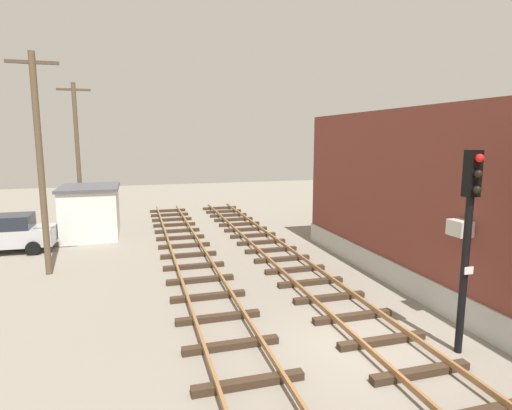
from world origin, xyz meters
TOP-DOWN VIEW (x-y plane):
  - ground_plane at (0.00, 0.00)m, footprint 80.00×80.00m
  - track_near_building at (0.53, -0.00)m, footprint 2.50×44.93m
  - track_centre at (-3.30, -0.00)m, footprint 2.50×44.93m
  - signal_mast at (2.14, -0.90)m, footprint 0.36×0.40m
  - brick_building at (7.32, 2.86)m, footprint 8.42×16.16m
  - control_hut at (-7.85, 14.99)m, footprint 3.00×3.80m
  - parked_car_silver at (-11.40, 12.72)m, footprint 4.20×2.04m
  - utility_pole_near at (-8.90, 8.66)m, footprint 1.80×0.24m
  - utility_pole_far at (-8.60, 17.40)m, footprint 1.80×0.24m

SIDE VIEW (x-z plane):
  - ground_plane at x=0.00m, z-range 0.00..0.00m
  - track_near_building at x=0.53m, z-range -0.03..0.29m
  - track_centre at x=-3.30m, z-range -0.03..0.29m
  - parked_car_silver at x=-11.40m, z-range 0.02..1.78m
  - control_hut at x=-7.85m, z-range 0.01..2.77m
  - brick_building at x=7.32m, z-range 0.00..6.33m
  - signal_mast at x=2.14m, z-range 0.66..5.70m
  - utility_pole_far at x=-8.60m, z-range 0.19..8.59m
  - utility_pole_near at x=-8.90m, z-range 0.19..8.63m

